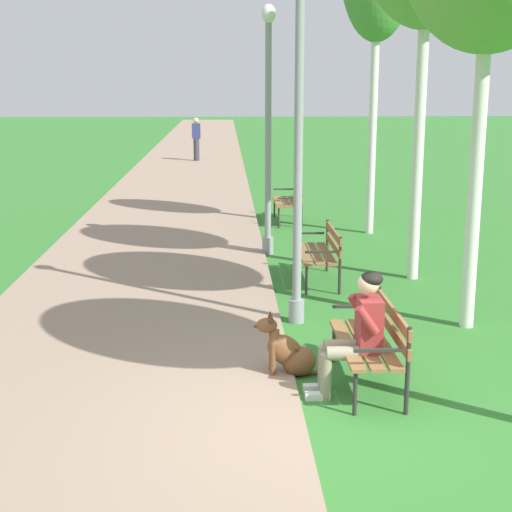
# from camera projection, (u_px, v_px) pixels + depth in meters

# --- Properties ---
(ground_plane) EXTENTS (120.00, 120.00, 0.00)m
(ground_plane) POSITION_uv_depth(u_px,v_px,m) (338.00, 428.00, 6.80)
(ground_plane) COLOR #33752D
(paved_path) EXTENTS (3.91, 60.00, 0.04)m
(paved_path) POSITION_uv_depth(u_px,v_px,m) (193.00, 158.00, 30.07)
(paved_path) COLOR gray
(paved_path) RESTS_ON ground
(park_bench_near) EXTENTS (0.55, 1.50, 0.85)m
(park_bench_near) POSITION_uv_depth(u_px,v_px,m) (374.00, 338.00, 7.62)
(park_bench_near) COLOR olive
(park_bench_near) RESTS_ON ground
(park_bench_mid) EXTENTS (0.55, 1.50, 0.85)m
(park_bench_mid) POSITION_uv_depth(u_px,v_px,m) (321.00, 250.00, 11.59)
(park_bench_mid) COLOR olive
(park_bench_mid) RESTS_ON ground
(park_bench_far) EXTENTS (0.55, 1.50, 0.85)m
(park_bench_far) POSITION_uv_depth(u_px,v_px,m) (290.00, 199.00, 16.54)
(park_bench_far) COLOR olive
(park_bench_far) RESTS_ON ground
(person_seated_on_near_bench) EXTENTS (0.74, 0.49, 1.25)m
(person_seated_on_near_bench) POSITION_uv_depth(u_px,v_px,m) (358.00, 329.00, 7.36)
(person_seated_on_near_bench) COLOR gray
(person_seated_on_near_bench) RESTS_ON ground
(dog_brown) EXTENTS (0.83, 0.30, 0.71)m
(dog_brown) POSITION_uv_depth(u_px,v_px,m) (289.00, 352.00, 7.94)
(dog_brown) COLOR brown
(dog_brown) RESTS_ON ground
(lamp_post_near) EXTENTS (0.24, 0.24, 4.65)m
(lamp_post_near) POSITION_uv_depth(u_px,v_px,m) (299.00, 133.00, 9.23)
(lamp_post_near) COLOR gray
(lamp_post_near) RESTS_ON ground
(lamp_post_mid) EXTENTS (0.24, 0.24, 4.26)m
(lamp_post_mid) POSITION_uv_depth(u_px,v_px,m) (268.00, 129.00, 13.14)
(lamp_post_mid) COLOR gray
(lamp_post_mid) RESTS_ON ground
(pedestrian_distant) EXTENTS (0.32, 0.22, 1.65)m
(pedestrian_distant) POSITION_uv_depth(u_px,v_px,m) (196.00, 139.00, 28.89)
(pedestrian_distant) COLOR #383842
(pedestrian_distant) RESTS_ON ground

